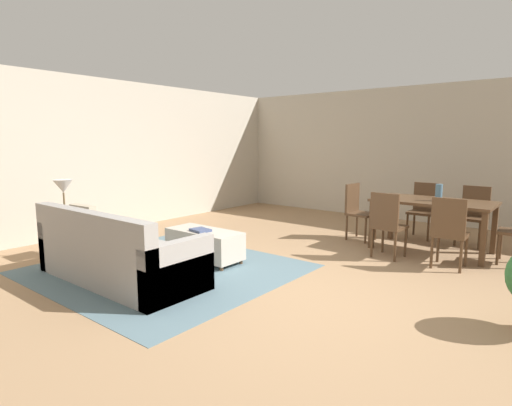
{
  "coord_description": "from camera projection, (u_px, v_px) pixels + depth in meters",
  "views": [
    {
      "loc": [
        2.25,
        -3.52,
        1.61
      ],
      "look_at": [
        -1.08,
        0.64,
        0.81
      ],
      "focal_mm": 28.94,
      "sensor_mm": 36.0,
      "label": 1
    }
  ],
  "objects": [
    {
      "name": "wall_back",
      "position": [
        439.0,
        155.0,
        8.01
      ],
      "size": [
        9.0,
        0.12,
        2.7
      ],
      "primitive_type": "cube",
      "color": "#BCB2A0",
      "rests_on": "ground_plane"
    },
    {
      "name": "book_on_ottoman",
      "position": [
        200.0,
        230.0,
        5.49
      ],
      "size": [
        0.29,
        0.24,
        0.03
      ],
      "primitive_type": "cube",
      "rotation": [
        0.0,
        0.0,
        -0.17
      ],
      "color": "#3F4C72",
      "rests_on": "ottoman_table"
    },
    {
      "name": "dining_chair_near_left",
      "position": [
        387.0,
        221.0,
        5.67
      ],
      "size": [
        0.43,
        0.43,
        0.92
      ],
      "color": "#513823",
      "rests_on": "ground_plane"
    },
    {
      "name": "ottoman_table",
      "position": [
        204.0,
        243.0,
        5.59
      ],
      "size": [
        1.08,
        0.47,
        0.42
      ],
      "color": "#B7AD9E",
      "rests_on": "ground_plane"
    },
    {
      "name": "ground_plane",
      "position": [
        298.0,
        296.0,
        4.34
      ],
      "size": [
        10.8,
        10.8,
        0.0
      ],
      "primitive_type": "plane",
      "color": "#9E7A56"
    },
    {
      "name": "side_table",
      "position": [
        66.0,
        226.0,
        5.7
      ],
      "size": [
        0.4,
        0.4,
        0.57
      ],
      "color": "olive",
      "rests_on": "ground_plane"
    },
    {
      "name": "wall_left",
      "position": [
        100.0,
        156.0,
        7.31
      ],
      "size": [
        0.12,
        11.0,
        2.7
      ],
      "primitive_type": "cube",
      "color": "#BCB2A0",
      "rests_on": "ground_plane"
    },
    {
      "name": "vase_centerpiece",
      "position": [
        439.0,
        193.0,
        5.92
      ],
      "size": [
        0.1,
        0.1,
        0.24
      ],
      "primitive_type": "cylinder",
      "color": "slate",
      "rests_on": "dining_table"
    },
    {
      "name": "couch",
      "position": [
        116.0,
        256.0,
        4.78
      ],
      "size": [
        2.18,
        0.89,
        0.86
      ],
      "color": "gray",
      "rests_on": "ground_plane"
    },
    {
      "name": "table_lamp",
      "position": [
        63.0,
        188.0,
        5.62
      ],
      "size": [
        0.26,
        0.26,
        0.53
      ],
      "color": "brown",
      "rests_on": "side_table"
    },
    {
      "name": "dining_chair_near_right",
      "position": [
        449.0,
        229.0,
        5.18
      ],
      "size": [
        0.42,
        0.42,
        0.92
      ],
      "color": "#513823",
      "rests_on": "ground_plane"
    },
    {
      "name": "dining_chair_head_west",
      "position": [
        357.0,
        208.0,
        6.79
      ],
      "size": [
        0.43,
        0.43,
        0.92
      ],
      "color": "#513823",
      "rests_on": "ground_plane"
    },
    {
      "name": "area_rug",
      "position": [
        166.0,
        269.0,
        5.24
      ],
      "size": [
        3.0,
        2.8,
        0.01
      ],
      "primitive_type": "cube",
      "color": "slate",
      "rests_on": "ground_plane"
    },
    {
      "name": "dining_chair_far_left",
      "position": [
        424.0,
        207.0,
        6.92
      ],
      "size": [
        0.4,
        0.4,
        0.92
      ],
      "color": "#513823",
      "rests_on": "ground_plane"
    },
    {
      "name": "dining_table",
      "position": [
        433.0,
        206.0,
        6.03
      ],
      "size": [
        1.62,
        0.91,
        0.76
      ],
      "color": "#513823",
      "rests_on": "ground_plane"
    },
    {
      "name": "dining_chair_far_right",
      "position": [
        474.0,
        212.0,
        6.41
      ],
      "size": [
        0.43,
        0.43,
        0.92
      ],
      "color": "#513823",
      "rests_on": "ground_plane"
    }
  ]
}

